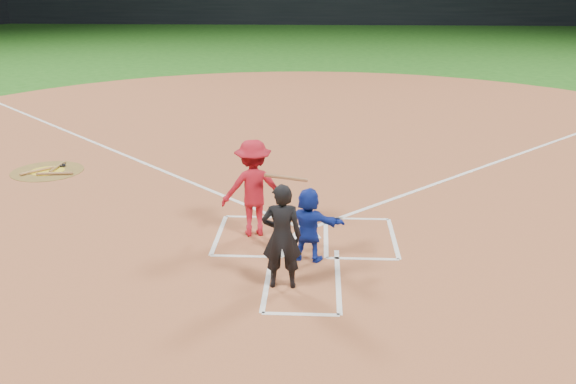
{
  "coord_description": "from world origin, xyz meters",
  "views": [
    {
      "loc": [
        0.22,
        -10.75,
        4.6
      ],
      "look_at": [
        -0.3,
        -0.4,
        1.0
      ],
      "focal_mm": 40.0,
      "sensor_mm": 36.0,
      "label": 1
    }
  ],
  "objects_px": {
    "on_deck_circle": "(47,171)",
    "umpire": "(282,236)",
    "catcher": "(308,224)",
    "batter_at_plate": "(253,188)",
    "home_plate": "(306,236)"
  },
  "relations": [
    {
      "from": "catcher",
      "to": "batter_at_plate",
      "type": "relative_size",
      "value": 0.71
    },
    {
      "from": "umpire",
      "to": "batter_at_plate",
      "type": "bearing_deg",
      "value": -75.21
    },
    {
      "from": "catcher",
      "to": "umpire",
      "type": "relative_size",
      "value": 0.76
    },
    {
      "from": "on_deck_circle",
      "to": "catcher",
      "type": "height_order",
      "value": "catcher"
    },
    {
      "from": "batter_at_plate",
      "to": "on_deck_circle",
      "type": "bearing_deg",
      "value": 146.24
    },
    {
      "from": "on_deck_circle",
      "to": "umpire",
      "type": "distance_m",
      "value": 8.26
    },
    {
      "from": "home_plate",
      "to": "umpire",
      "type": "relative_size",
      "value": 0.36
    },
    {
      "from": "catcher",
      "to": "on_deck_circle",
      "type": "bearing_deg",
      "value": -22.03
    },
    {
      "from": "home_plate",
      "to": "batter_at_plate",
      "type": "bearing_deg",
      "value": -4.91
    },
    {
      "from": "on_deck_circle",
      "to": "home_plate",
      "type": "bearing_deg",
      "value": -30.16
    },
    {
      "from": "batter_at_plate",
      "to": "home_plate",
      "type": "bearing_deg",
      "value": -4.91
    },
    {
      "from": "home_plate",
      "to": "batter_at_plate",
      "type": "distance_m",
      "value": 1.29
    },
    {
      "from": "home_plate",
      "to": "catcher",
      "type": "distance_m",
      "value": 1.16
    },
    {
      "from": "home_plate",
      "to": "umpire",
      "type": "height_order",
      "value": "umpire"
    },
    {
      "from": "on_deck_circle",
      "to": "umpire",
      "type": "height_order",
      "value": "umpire"
    }
  ]
}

